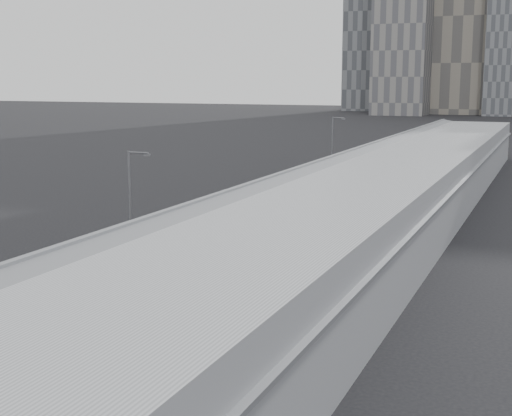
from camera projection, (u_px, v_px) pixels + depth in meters
The scene contains 20 objects.
sidewalk at pixel (327, 244), 63.49m from camera, with size 10.00×170.00×0.12m, color gray.
lane_line at pixel (221, 235), 67.52m from camera, with size 0.12×160.00×0.02m, color gold.
depot at pixel (372, 209), 61.34m from camera, with size 12.45×160.40×7.20m.
bus_2 at pixel (116, 286), 45.23m from camera, with size 3.26×13.00×3.77m.
bus_3 at pixel (236, 231), 60.94m from camera, with size 3.51×14.15×4.10m.
bus_4 at pixel (277, 211), 70.32m from camera, with size 3.34×13.98×4.06m.
bus_5 at pixel (322, 192), 83.64m from camera, with size 2.71×12.04×3.52m.
bus_6 at pixel (359, 175), 98.47m from camera, with size 2.70×12.02×3.51m.
bus_7 at pixel (376, 165), 108.99m from camera, with size 3.91×13.94×4.02m.
bus_8 at pixel (399, 157), 121.98m from camera, with size 3.02×12.20×3.54m.
bus_9 at pixel (418, 148), 136.61m from camera, with size 4.07×13.83×3.98m.
bus_10 at pixel (423, 143), 146.92m from camera, with size 3.73×13.35×3.85m.
tree_1 at pixel (160, 261), 43.08m from camera, with size 2.33×2.33×4.88m.
tree_2 at pixel (309, 200), 68.12m from camera, with size 2.14×2.14×4.25m.
tree_3 at pixel (353, 174), 84.13m from camera, with size 2.92×2.92×4.94m.
tree_4 at pixel (408, 149), 111.46m from camera, with size 2.00×2.00×4.90m.
street_lamp_near at pixel (132, 198), 56.78m from camera, with size 2.04×0.22×8.95m.
street_lamp_far at pixel (333, 141), 109.77m from camera, with size 2.04×0.22×8.90m.
shipping_container at pixel (340, 165), 113.91m from camera, with size 2.58×5.91×2.30m, color #133E16.
suv at pixel (370, 157), 128.81m from camera, with size 2.53×5.49×1.53m, color black.
Camera 1 is at (27.29, -4.50, 14.45)m, focal length 50.00 mm.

